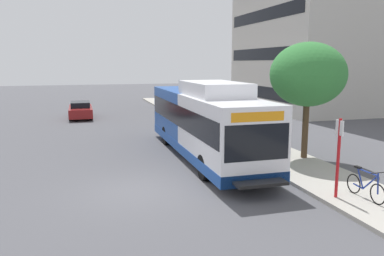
{
  "coord_description": "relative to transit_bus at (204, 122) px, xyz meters",
  "views": [
    {
      "loc": [
        -1.85,
        -13.12,
        4.49
      ],
      "look_at": [
        2.87,
        3.13,
        1.6
      ],
      "focal_mm": 36.11,
      "sensor_mm": 36.0,
      "label": 1
    }
  ],
  "objects": [
    {
      "name": "bicycle_parked",
      "position": [
        3.09,
        -7.29,
        -1.14
      ],
      "size": [
        0.52,
        1.76,
        1.02
      ],
      "color": "black",
      "rests_on": "sidewalk_curb"
    },
    {
      "name": "sidewalk_curb",
      "position": [
        3.26,
        1.95,
        -1.63
      ],
      "size": [
        3.0,
        56.0,
        0.14
      ],
      "primitive_type": "cube",
      "color": "#A8A399",
      "rests_on": "ground"
    },
    {
      "name": "parked_car_far_lane",
      "position": [
        -5.61,
        15.32,
        -1.04
      ],
      "size": [
        1.8,
        4.5,
        1.33
      ],
      "color": "maroon",
      "rests_on": "ground"
    },
    {
      "name": "transit_bus",
      "position": [
        0.0,
        0.0,
        0.0
      ],
      "size": [
        2.58,
        12.25,
        3.65
      ],
      "color": "white",
      "rests_on": "ground"
    },
    {
      "name": "ground_plane",
      "position": [
        -3.74,
        3.95,
        -1.7
      ],
      "size": [
        120.0,
        120.0,
        0.0
      ],
      "primitive_type": "plane",
      "color": "#4C4C51"
    },
    {
      "name": "bus_stop_sign_pole",
      "position": [
        2.28,
        -6.91,
        -0.05
      ],
      "size": [
        0.1,
        0.36,
        2.6
      ],
      "color": "red",
      "rests_on": "sidewalk_curb"
    },
    {
      "name": "lattice_comm_tower",
      "position": [
        18.13,
        29.18,
        9.8
      ],
      "size": [
        1.1,
        1.1,
        34.14
      ],
      "color": "#B7B7BC",
      "rests_on": "ground"
    },
    {
      "name": "street_tree_near_stop",
      "position": [
        4.24,
        -1.92,
        2.23
      ],
      "size": [
        3.38,
        3.38,
        5.25
      ],
      "color": "#4C3823",
      "rests_on": "sidewalk_curb"
    }
  ]
}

